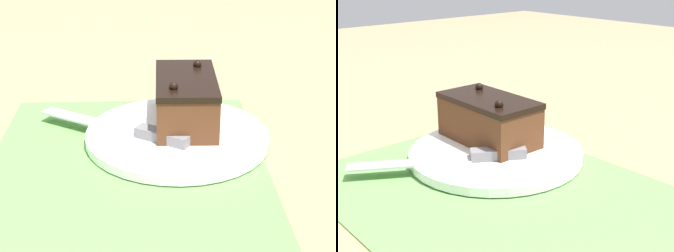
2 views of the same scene
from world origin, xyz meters
TOP-DOWN VIEW (x-y plane):
  - ground_plane at (0.00, 0.00)m, footprint 3.00×3.00m
  - placemat_woven at (0.00, 0.00)m, footprint 0.46×0.34m
  - cake_plate at (-0.09, 0.06)m, footprint 0.24×0.24m
  - chocolate_cake at (-0.12, 0.08)m, footprint 0.15×0.08m
  - serving_knife at (-0.08, 0.01)m, footprint 0.14×0.21m

SIDE VIEW (x-z plane):
  - ground_plane at x=0.00m, z-range 0.00..0.00m
  - placemat_woven at x=0.00m, z-range 0.00..0.00m
  - cake_plate at x=-0.09m, z-range 0.00..0.02m
  - serving_knife at x=-0.08m, z-range 0.01..0.03m
  - chocolate_cake at x=-0.12m, z-range 0.01..0.09m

